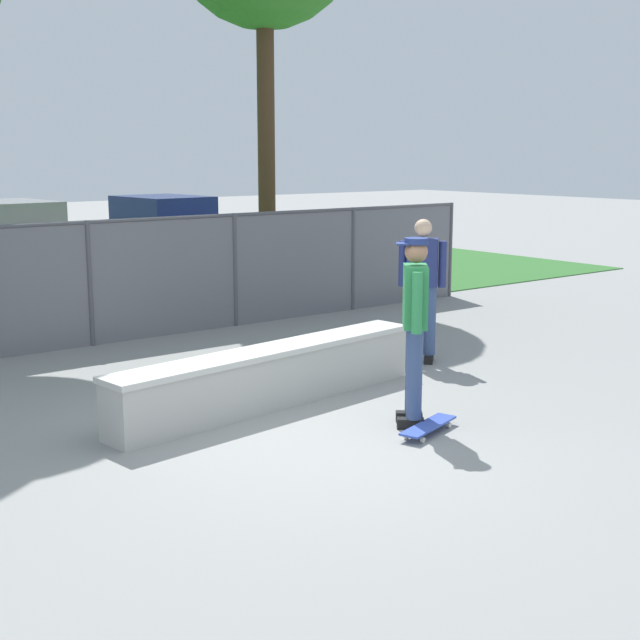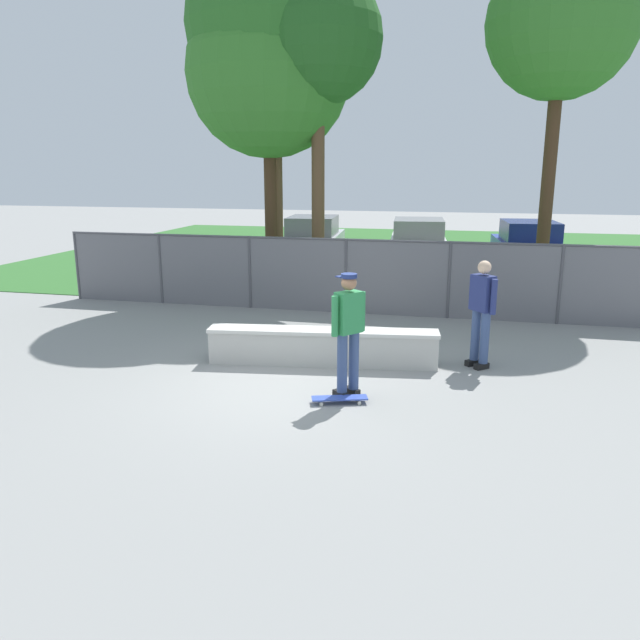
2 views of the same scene
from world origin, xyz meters
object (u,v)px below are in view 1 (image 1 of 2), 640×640
(skateboard, at_px, (428,426))
(car_blue, at_px, (161,232))
(car_white, at_px, (7,241))
(concrete_ledge, at_px, (271,376))
(skateboarder, at_px, (415,322))
(bystander, at_px, (422,284))

(skateboard, relative_size, car_blue, 0.19)
(car_white, distance_m, car_blue, 3.50)
(concrete_ledge, height_order, skateboarder, skateboarder)
(bystander, bearing_deg, skateboard, -132.36)
(concrete_ledge, bearing_deg, skateboard, -69.39)
(car_white, bearing_deg, concrete_ledge, -94.18)
(skateboarder, height_order, car_white, skateboarder)
(concrete_ledge, height_order, car_blue, car_blue)
(skateboarder, bearing_deg, skateboard, -102.50)
(concrete_ledge, height_order, bystander, bystander)
(skateboard, relative_size, car_white, 0.19)
(skateboarder, relative_size, car_blue, 0.42)
(concrete_ledge, xyz_separation_m, skateboard, (0.64, -1.71, -0.24))
(concrete_ledge, relative_size, skateboarder, 2.15)
(skateboard, distance_m, bystander, 3.07)
(skateboarder, bearing_deg, concrete_ledge, 116.36)
(car_white, bearing_deg, skateboarder, -90.42)
(skateboarder, relative_size, bystander, 1.01)
(car_blue, bearing_deg, bystander, -99.21)
(car_white, xyz_separation_m, car_blue, (3.50, -0.06, 0.00))
(bystander, bearing_deg, car_white, 99.90)
(concrete_ledge, relative_size, bystander, 2.17)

